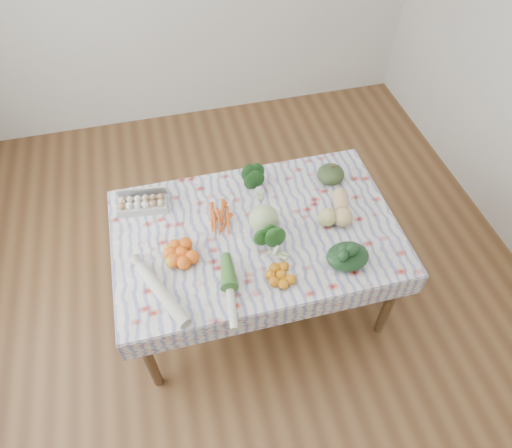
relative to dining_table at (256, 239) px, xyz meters
name	(u,v)px	position (x,y,z in m)	size (l,w,h in m)	color
ground	(256,297)	(0.00, 0.00, -0.68)	(4.50, 4.50, 0.00)	brown
dining_table	(256,239)	(0.00, 0.00, 0.00)	(1.60, 1.00, 0.75)	brown
tablecloth	(256,231)	(0.00, 0.00, 0.08)	(1.66, 1.06, 0.01)	white
egg_carton	(142,205)	(-0.62, 0.32, 0.12)	(0.30, 0.12, 0.08)	#ADAEA9
carrot_bunch	(222,221)	(-0.18, 0.10, 0.10)	(0.21, 0.19, 0.04)	#E65816
kale_bunch	(258,182)	(0.09, 0.32, 0.15)	(0.16, 0.14, 0.14)	#143813
kabocha_squash	(331,174)	(0.56, 0.29, 0.14)	(0.17, 0.17, 0.11)	#364A25
cabbage	(264,219)	(0.05, 0.00, 0.17)	(0.17, 0.17, 0.17)	#A6C07B
butternut_squash	(342,208)	(0.52, 0.00, 0.14)	(0.12, 0.25, 0.12)	#DDB977
orange_cluster	(182,253)	(-0.44, -0.09, 0.13)	(0.25, 0.25, 0.08)	orange
broccoli	(269,245)	(0.03, -0.16, 0.14)	(0.15, 0.15, 0.11)	#184614
mandarin_cluster	(281,275)	(0.05, -0.35, 0.11)	(0.19, 0.19, 0.06)	orange
grapefruit	(328,217)	(0.42, -0.05, 0.14)	(0.11, 0.11, 0.11)	#D5CF70
spinach_bag	(348,256)	(0.43, -0.34, 0.14)	(0.24, 0.19, 0.10)	black
daikon	(162,294)	(-0.58, -0.32, 0.12)	(0.07, 0.07, 0.47)	beige
leek	(230,292)	(-0.24, -0.39, 0.11)	(0.05, 0.05, 0.43)	silver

